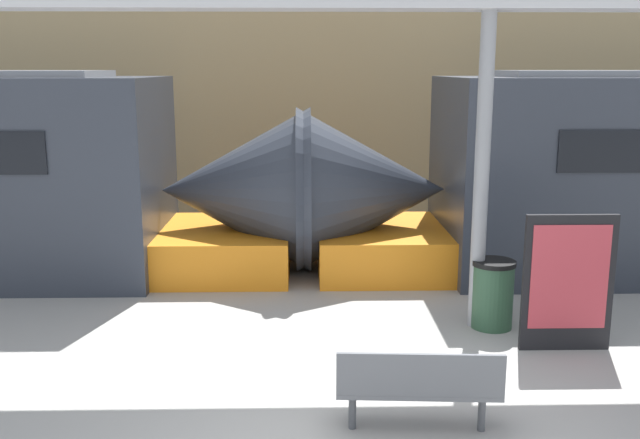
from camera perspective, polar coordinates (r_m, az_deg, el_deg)
station_wall at (r=15.76m, az=-0.13°, el=9.36°), size 56.00×0.20×5.00m
bench_near at (r=6.56m, az=7.90°, el=-12.95°), size 1.49×0.53×0.82m
trash_bin at (r=9.31m, az=13.63°, el=-5.80°), size 0.54×0.54×0.87m
poster_board at (r=8.71m, az=19.24°, el=-4.78°), size 1.06×0.07×1.62m
support_column_near at (r=8.98m, az=12.81°, el=3.49°), size 0.19×0.19×3.90m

